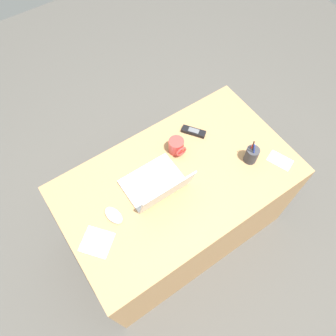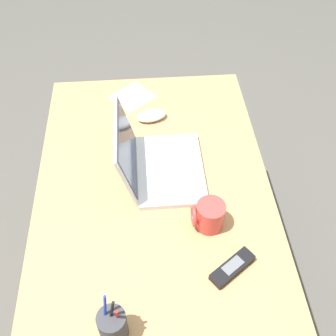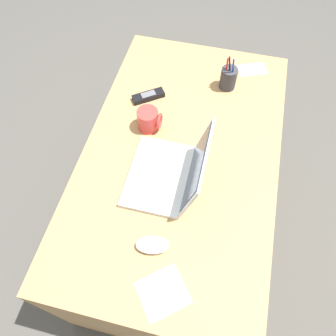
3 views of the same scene
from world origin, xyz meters
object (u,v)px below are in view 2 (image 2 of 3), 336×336
at_px(computer_mouse, 151,116).
at_px(cordless_phone, 232,267).
at_px(pen_holder, 113,325).
at_px(laptop, 157,163).
at_px(coffee_mug_white, 209,215).

bearing_deg(computer_mouse, cordless_phone, -175.92).
height_order(cordless_phone, pen_holder, pen_holder).
relative_size(computer_mouse, pen_holder, 0.65).
distance_m(cordless_phone, pen_holder, 0.36).
bearing_deg(laptop, pen_holder, 165.31).
bearing_deg(coffee_mug_white, computer_mouse, 16.60).
height_order(computer_mouse, cordless_phone, computer_mouse).
bearing_deg(laptop, cordless_phone, -153.63).
relative_size(laptop, computer_mouse, 2.76).
bearing_deg(pen_holder, cordless_phone, -65.26).
bearing_deg(computer_mouse, laptop, 168.50).
xyz_separation_m(computer_mouse, pen_holder, (-0.80, 0.13, 0.04)).
relative_size(computer_mouse, coffee_mug_white, 1.16).
bearing_deg(computer_mouse, coffee_mug_white, -175.85).
height_order(coffee_mug_white, pen_holder, pen_holder).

